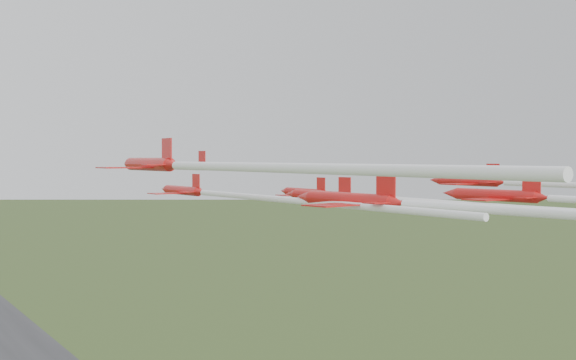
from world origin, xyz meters
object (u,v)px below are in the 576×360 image
jet_row4_left (553,213)px  jet_row2_left (233,195)px  jet_row3_mid (486,206)px  jet_row2_right (352,196)px  jet_lead (237,167)px  jet_row3_left (200,166)px  jet_row3_right (529,183)px

jet_row4_left → jet_row2_left: bearing=87.9°
jet_row2_left → jet_row3_mid: (10.57, -22.18, -0.20)m
jet_row2_right → jet_row3_mid: bearing=-106.6°
jet_row2_left → jet_row3_mid: bearing=-66.5°
jet_lead → jet_row2_left: size_ratio=1.12×
jet_lead → jet_row2_right: bearing=-57.8°
jet_row2_right → jet_row3_left: size_ratio=0.93×
jet_row2_left → jet_row3_left: (-9.06, -11.96, 2.99)m
jet_row3_right → jet_row4_left: jet_row3_right is taller
jet_row3_mid → jet_row2_left: bearing=108.8°
jet_row3_left → jet_row2_right: bearing=31.2°
jet_row2_right → jet_row3_mid: size_ratio=0.66×
jet_row4_left → jet_row3_right: bearing=33.3°
jet_row2_right → jet_lead: bearing=124.8°
jet_row3_right → jet_row4_left: (-28.75, -25.26, -0.42)m
jet_row3_mid → jet_row3_right: (21.65, 13.62, 0.95)m
jet_row2_left → jet_row4_left: 34.00m
jet_row2_left → jet_row3_right: 33.35m
jet_row2_left → jet_row4_left: jet_row4_left is taller
jet_lead → jet_row3_left: jet_row3_left is taller
jet_row3_mid → jet_row3_right: size_ratio=1.55×
jet_lead → jet_row3_mid: bearing=-92.0°
jet_lead → jet_row3_left: size_ratio=1.09×
jet_row3_mid → jet_row3_right: bearing=25.5°
jet_row3_right → jet_row2_right: bearing=133.2°
jet_row2_right → jet_row3_mid: 28.10m
jet_row3_left → jet_row3_mid: 22.36m
jet_row3_mid → jet_row4_left: size_ratio=1.05×
jet_row2_right → jet_row3_right: (14.09, -13.43, 1.58)m
jet_row3_left → jet_row3_right: 41.49m
jet_row2_left → jet_row3_mid: 24.57m
jet_row3_mid → jet_row3_right: jet_row3_right is taller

